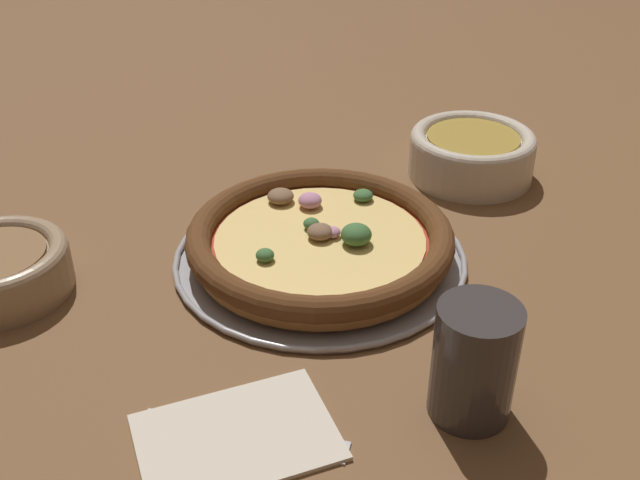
{
  "coord_description": "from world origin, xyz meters",
  "views": [
    {
      "loc": [
        0.11,
        0.63,
        0.42
      ],
      "look_at": [
        0.0,
        0.0,
        0.02
      ],
      "focal_mm": 42.0,
      "sensor_mm": 36.0,
      "label": 1
    }
  ],
  "objects": [
    {
      "name": "bowl_near",
      "position": [
        -0.21,
        -0.16,
        0.03
      ],
      "size": [
        0.15,
        0.15,
        0.06
      ],
      "color": "beige",
      "rests_on": "ground_plane"
    },
    {
      "name": "pizza",
      "position": [
        -0.0,
        -0.0,
        0.03
      ],
      "size": [
        0.27,
        0.27,
        0.04
      ],
      "color": "#BC7F42",
      "rests_on": "pizza_tray"
    },
    {
      "name": "ground_plane",
      "position": [
        0.0,
        0.0,
        0.0
      ],
      "size": [
        3.0,
        3.0,
        0.0
      ],
      "primitive_type": "plane",
      "color": "brown"
    },
    {
      "name": "napkin",
      "position": [
        0.1,
        0.23,
        0.0
      ],
      "size": [
        0.16,
        0.13,
        0.01
      ],
      "rotation": [
        0.0,
        0.0,
        0.2
      ],
      "color": "beige",
      "rests_on": "ground_plane"
    },
    {
      "name": "drinking_cup",
      "position": [
        -0.08,
        0.23,
        0.05
      ],
      "size": [
        0.06,
        0.06,
        0.1
      ],
      "color": "#383333",
      "rests_on": "ground_plane"
    },
    {
      "name": "pizza_tray",
      "position": [
        0.0,
        0.0,
        0.0
      ],
      "size": [
        0.3,
        0.3,
        0.01
      ],
      "color": "#9E9EA3",
      "rests_on": "ground_plane"
    },
    {
      "name": "fork",
      "position": [
        0.09,
        0.23,
        0.0
      ],
      "size": [
        0.15,
        0.08,
        0.0
      ],
      "rotation": [
        0.0,
        0.0,
        9.01
      ],
      "color": "#B7B7BC",
      "rests_on": "ground_plane"
    }
  ]
}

